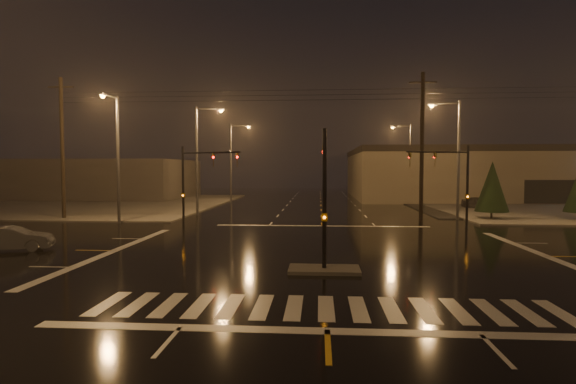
% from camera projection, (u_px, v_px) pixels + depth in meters
% --- Properties ---
extents(ground, '(140.00, 140.00, 0.00)m').
position_uv_depth(ground, '(323.00, 253.00, 22.91)').
color(ground, black).
rests_on(ground, ground).
extents(sidewalk_nw, '(36.00, 36.00, 0.12)m').
position_uv_depth(sidewalk_nw, '(75.00, 203.00, 54.86)').
color(sidewalk_nw, '#494742').
rests_on(sidewalk_nw, ground).
extents(median_island, '(3.00, 1.60, 0.15)m').
position_uv_depth(median_island, '(324.00, 270.00, 18.92)').
color(median_island, '#494742').
rests_on(median_island, ground).
extents(crosswalk, '(15.00, 2.60, 0.01)m').
position_uv_depth(crosswalk, '(326.00, 308.00, 13.94)').
color(crosswalk, beige).
rests_on(crosswalk, ground).
extents(stop_bar_near, '(16.00, 0.50, 0.01)m').
position_uv_depth(stop_bar_near, '(327.00, 331.00, 11.95)').
color(stop_bar_near, beige).
rests_on(stop_bar_near, ground).
extents(stop_bar_far, '(16.00, 0.50, 0.01)m').
position_uv_depth(stop_bar_far, '(322.00, 226.00, 33.86)').
color(stop_bar_far, beige).
rests_on(stop_bar_far, ground).
extents(retail_building, '(60.20, 28.30, 7.20)m').
position_uv_depth(retail_building, '(558.00, 172.00, 66.11)').
color(retail_building, '#6E5F4E').
rests_on(retail_building, ground).
extents(commercial_block, '(30.00, 18.00, 5.60)m').
position_uv_depth(commercial_block, '(86.00, 179.00, 67.02)').
color(commercial_block, '#3B3634').
rests_on(commercial_block, ground).
extents(signal_mast_median, '(0.25, 4.59, 6.00)m').
position_uv_depth(signal_mast_median, '(324.00, 182.00, 19.65)').
color(signal_mast_median, black).
rests_on(signal_mast_median, ground).
extents(signal_mast_ne, '(4.84, 1.86, 6.00)m').
position_uv_depth(signal_mast_ne, '(455.00, 176.00, 32.15)').
color(signal_mast_ne, black).
rests_on(signal_mast_ne, ground).
extents(signal_mast_nw, '(4.84, 1.86, 6.00)m').
position_uv_depth(signal_mast_nw, '(195.00, 176.00, 33.46)').
color(signal_mast_nw, black).
rests_on(signal_mast_nw, ground).
extents(streetlight_1, '(2.77, 0.32, 10.00)m').
position_uv_depth(streetlight_1, '(200.00, 153.00, 41.31)').
color(streetlight_1, '#38383A').
rests_on(streetlight_1, ground).
extents(streetlight_2, '(2.77, 0.32, 10.00)m').
position_uv_depth(streetlight_2, '(233.00, 157.00, 57.25)').
color(streetlight_2, '#38383A').
rests_on(streetlight_2, ground).
extents(streetlight_3, '(2.77, 0.32, 10.00)m').
position_uv_depth(streetlight_3, '(455.00, 151.00, 37.77)').
color(streetlight_3, '#38383A').
rests_on(streetlight_3, ground).
extents(streetlight_4, '(2.77, 0.32, 10.00)m').
position_uv_depth(streetlight_4, '(408.00, 157.00, 57.70)').
color(streetlight_4, '#38383A').
rests_on(streetlight_4, ground).
extents(streetlight_5, '(0.32, 2.77, 10.00)m').
position_uv_depth(streetlight_5, '(116.00, 150.00, 34.85)').
color(streetlight_5, '#38383A').
rests_on(streetlight_5, ground).
extents(utility_pole_0, '(2.20, 0.32, 12.00)m').
position_uv_depth(utility_pole_0, '(62.00, 147.00, 38.05)').
color(utility_pole_0, black).
rests_on(utility_pole_0, ground).
extents(utility_pole_1, '(2.20, 0.32, 12.00)m').
position_uv_depth(utility_pole_1, '(422.00, 146.00, 35.98)').
color(utility_pole_1, black).
rests_on(utility_pole_1, ground).
extents(conifer_0, '(2.73, 2.73, 4.96)m').
position_uv_depth(conifer_0, '(492.00, 186.00, 37.88)').
color(conifer_0, black).
rests_on(conifer_0, ground).
extents(car_parked, '(3.44, 4.25, 1.36)m').
position_uv_depth(car_parked, '(480.00, 203.00, 47.53)').
color(car_parked, black).
rests_on(car_parked, ground).
extents(car_crossing, '(4.21, 2.67, 1.31)m').
position_uv_depth(car_crossing, '(11.00, 239.00, 23.53)').
color(car_crossing, '#505357').
rests_on(car_crossing, ground).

